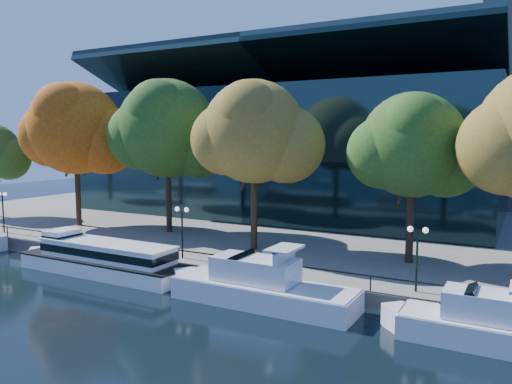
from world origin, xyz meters
The scene contains 14 objects.
ground centered at (0.00, 0.00, 0.00)m, with size 160.00×160.00×0.00m, color black.
promenade centered at (0.00, 36.38, 0.50)m, with size 90.00×67.08×1.00m.
railing centered at (0.00, 3.25, 1.94)m, with size 88.20×0.08×0.99m.
convention_building centered at (-4.00, 31.79, 8.51)m, with size 50.00×24.57×21.43m.
tour_boat centered at (-5.46, 0.79, 1.29)m, with size 16.01×3.57×3.04m.
cruiser_near centered at (8.53, 0.43, 1.18)m, with size 13.15×3.39×3.81m.
cruiser_far centered at (21.80, 0.42, 1.10)m, with size 10.62×2.94×3.47m.
tree_1 centered at (-18.85, 10.95, 11.15)m, with size 12.15×9.96×15.22m.
tree_2 centered at (-7.96, 12.67, 11.05)m, with size 12.09×9.91×15.10m.
tree_3 centered at (3.30, 9.84, 10.68)m, with size 10.69×8.77×14.15m.
tree_4 centered at (15.71, 11.61, 9.68)m, with size 9.72×7.97×12.74m.
lamp_0 centered at (-22.33, 4.50, 3.98)m, with size 1.26×0.36×4.03m.
lamp_1 centered at (-0.28, 4.50, 3.98)m, with size 1.26×0.36×4.03m.
lamp_2 centered at (17.47, 4.50, 3.98)m, with size 1.26×0.36×4.03m.
Camera 1 is at (23.19, -26.24, 10.39)m, focal length 35.00 mm.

